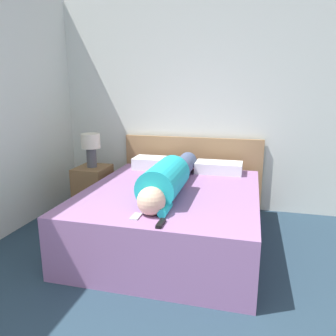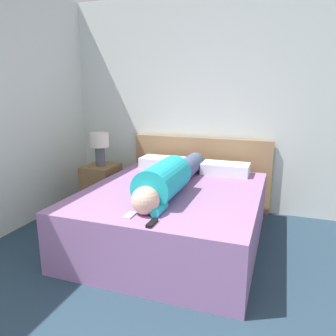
# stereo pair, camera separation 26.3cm
# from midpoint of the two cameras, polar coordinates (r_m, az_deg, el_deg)

# --- Properties ---
(wall_back) EXTENTS (5.01, 0.06, 2.60)m
(wall_back) POSITION_cam_midpoint_polar(r_m,az_deg,el_deg) (4.14, 10.63, 10.59)
(wall_back) COLOR silver
(wall_back) RESTS_ON ground_plane
(bed) EXTENTS (1.65, 1.90, 0.55)m
(bed) POSITION_cam_midpoint_polar(r_m,az_deg,el_deg) (3.29, 3.15, -8.37)
(bed) COLOR #936699
(bed) RESTS_ON ground_plane
(headboard) EXTENTS (1.77, 0.04, 0.91)m
(headboard) POSITION_cam_midpoint_polar(r_m,az_deg,el_deg) (4.24, 7.35, -0.81)
(headboard) COLOR #A37A51
(headboard) RESTS_ON ground_plane
(nightstand) EXTENTS (0.37, 0.44, 0.58)m
(nightstand) POSITION_cam_midpoint_polar(r_m,az_deg,el_deg) (4.18, -9.69, -3.43)
(nightstand) COLOR brown
(nightstand) RESTS_ON ground_plane
(table_lamp) EXTENTS (0.23, 0.23, 0.41)m
(table_lamp) POSITION_cam_midpoint_polar(r_m,az_deg,el_deg) (4.06, -10.01, 4.07)
(table_lamp) COLOR #4C4C51
(table_lamp) RESTS_ON nightstand
(person_lying) EXTENTS (0.33, 1.63, 0.33)m
(person_lying) POSITION_cam_midpoint_polar(r_m,az_deg,el_deg) (3.06, 2.74, -1.81)
(person_lying) COLOR #DBB293
(person_lying) RESTS_ON bed
(pillow_near_headboard) EXTENTS (0.56, 0.29, 0.14)m
(pillow_near_headboard) POSITION_cam_midpoint_polar(r_m,az_deg,el_deg) (3.99, 1.23, 0.82)
(pillow_near_headboard) COLOR white
(pillow_near_headboard) RESTS_ON bed
(pillow_second) EXTENTS (0.53, 0.29, 0.13)m
(pillow_second) POSITION_cam_midpoint_polar(r_m,az_deg,el_deg) (3.83, 11.92, -0.14)
(pillow_second) COLOR white
(pillow_second) RESTS_ON bed
(tv_remote) EXTENTS (0.04, 0.15, 0.02)m
(tv_remote) POSITION_cam_midpoint_polar(r_m,az_deg,el_deg) (2.40, 0.37, -9.60)
(tv_remote) COLOR black
(tv_remote) RESTS_ON bed
(cell_phone) EXTENTS (0.06, 0.13, 0.01)m
(cell_phone) POSITION_cam_midpoint_polar(r_m,az_deg,el_deg) (2.56, -3.72, -8.25)
(cell_phone) COLOR #B2B7BC
(cell_phone) RESTS_ON bed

